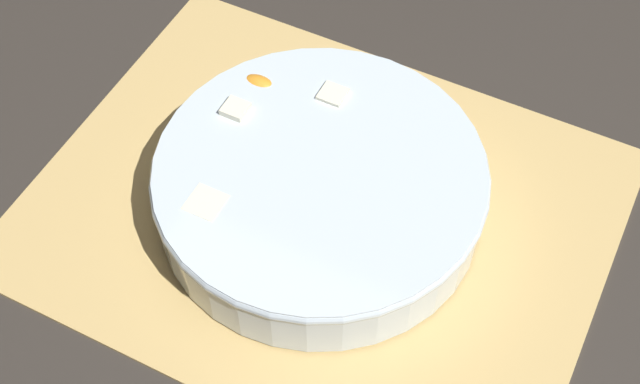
{
  "coord_description": "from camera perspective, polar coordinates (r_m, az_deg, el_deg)",
  "views": [
    {
      "loc": [
        -0.21,
        0.43,
        0.68
      ],
      "look_at": [
        0.0,
        0.0,
        0.03
      ],
      "focal_mm": 50.0,
      "sensor_mm": 36.0,
      "label": 1
    }
  ],
  "objects": [
    {
      "name": "bamboo_mat_center",
      "position": [
        0.83,
        0.0,
        -1.11
      ],
      "size": [
        0.52,
        0.41,
        0.01
      ],
      "color": "tan",
      "rests_on": "ground_plane"
    },
    {
      "name": "fruit_salad_bowl",
      "position": [
        0.8,
        0.01,
        0.43
      ],
      "size": [
        0.3,
        0.3,
        0.07
      ],
      "color": "silver",
      "rests_on": "bamboo_mat_center"
    },
    {
      "name": "ground_plane",
      "position": [
        0.83,
        0.0,
        -1.23
      ],
      "size": [
        6.0,
        6.0,
        0.0
      ],
      "primitive_type": "plane",
      "color": "#2D2823"
    }
  ]
}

